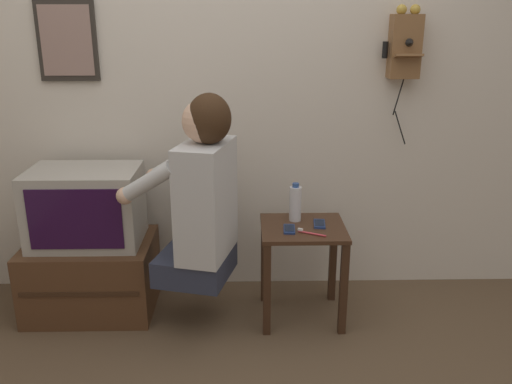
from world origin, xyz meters
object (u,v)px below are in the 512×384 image
at_px(cell_phone_held, 289,229).
at_px(water_bottle, 295,203).
at_px(television, 86,206).
at_px(wall_phone_antique, 405,45).
at_px(cell_phone_spare, 319,224).
at_px(toothbrush, 310,233).
at_px(framed_picture, 67,41).
at_px(person, 202,194).

distance_m(cell_phone_held, water_bottle, 0.18).
bearing_deg(television, water_bottle, -1.40).
xyz_separation_m(wall_phone_antique, cell_phone_held, (-0.65, -0.41, -0.92)).
distance_m(cell_phone_spare, toothbrush, 0.14).
relative_size(television, cell_phone_spare, 4.61).
bearing_deg(water_bottle, wall_phone_antique, 23.35).
relative_size(framed_picture, cell_phone_held, 3.44).
relative_size(person, framed_picture, 2.25).
xyz_separation_m(person, framed_picture, (-0.75, 0.48, 0.74)).
relative_size(wall_phone_antique, framed_picture, 1.75).
height_order(cell_phone_held, toothbrush, toothbrush).
bearing_deg(person, water_bottle, -56.46).
height_order(person, cell_phone_spare, person).
bearing_deg(water_bottle, framed_picture, 166.19).
relative_size(wall_phone_antique, cell_phone_spare, 5.94).
distance_m(person, wall_phone_antique, 1.39).
bearing_deg(water_bottle, television, 178.60).
distance_m(person, television, 0.70).
bearing_deg(cell_phone_spare, water_bottle, 155.84).
height_order(wall_phone_antique, cell_phone_spare, wall_phone_antique).
height_order(wall_phone_antique, cell_phone_held, wall_phone_antique).
distance_m(framed_picture, toothbrush, 1.69).
xyz_separation_m(wall_phone_antique, water_bottle, (-0.61, -0.26, -0.83)).
bearing_deg(television, cell_phone_spare, -4.47).
bearing_deg(television, framed_picture, 108.83).
bearing_deg(framed_picture, person, -32.40).
bearing_deg(cell_phone_spare, wall_phone_antique, 40.20).
bearing_deg(cell_phone_spare, person, -165.66).
bearing_deg(toothbrush, person, 114.44).
relative_size(television, cell_phone_held, 4.67).
xyz_separation_m(framed_picture, toothbrush, (1.31, -0.51, -0.94)).
distance_m(television, toothbrush, 1.24).
xyz_separation_m(framed_picture, cell_phone_spare, (1.38, -0.38, -0.94)).
distance_m(television, framed_picture, 0.92).
distance_m(television, wall_phone_antique, 1.97).
xyz_separation_m(person, cell_phone_held, (0.46, 0.03, -0.21)).
xyz_separation_m(television, water_bottle, (1.16, -0.03, 0.02)).
height_order(wall_phone_antique, water_bottle, wall_phone_antique).
xyz_separation_m(television, toothbrush, (1.22, -0.23, -0.07)).
bearing_deg(television, person, -16.81).
xyz_separation_m(cell_phone_held, water_bottle, (0.04, 0.14, 0.09)).
bearing_deg(wall_phone_antique, toothbrush, -139.91).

